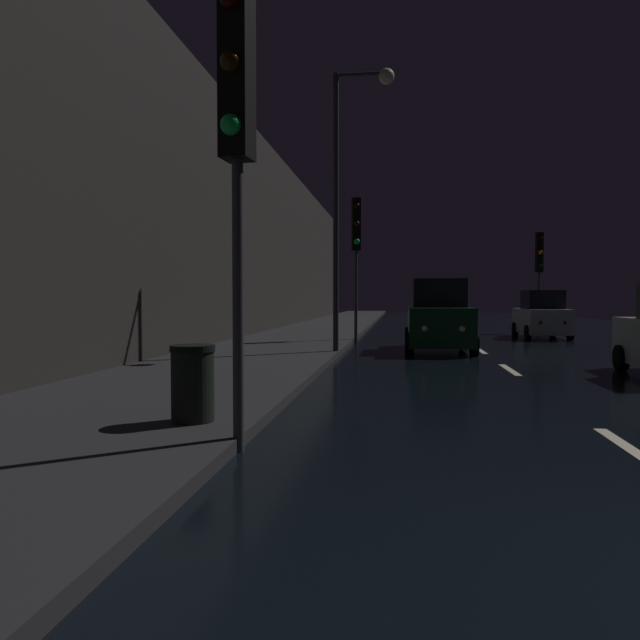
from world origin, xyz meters
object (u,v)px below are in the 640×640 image
at_px(streetlamp_overhead, 351,171).
at_px(traffic_light_far_left, 356,237).
at_px(trash_bin_curbside, 193,383).
at_px(traffic_light_near_left, 236,107).
at_px(car_parked_right_far, 541,316).
at_px(car_approaching_headlights, 438,318).
at_px(traffic_light_far_right, 539,260).

bearing_deg(streetlamp_overhead, traffic_light_far_left, 92.55).
bearing_deg(trash_bin_curbside, traffic_light_far_left, 86.60).
xyz_separation_m(traffic_light_near_left, car_parked_right_far, (7.50, 19.73, -2.75)).
bearing_deg(car_parked_right_far, traffic_light_near_left, 159.19).
bearing_deg(car_approaching_headlights, traffic_light_far_left, -135.29).
height_order(traffic_light_far_right, car_approaching_headlights, traffic_light_far_right).
bearing_deg(traffic_light_far_left, car_parked_right_far, 105.13).
distance_m(traffic_light_far_left, car_approaching_headlights, 4.87).
distance_m(traffic_light_near_left, traffic_light_far_right, 25.31).
bearing_deg(streetlamp_overhead, traffic_light_near_left, -91.76).
bearing_deg(streetlamp_overhead, trash_bin_curbside, -96.38).
relative_size(traffic_light_far_right, trash_bin_curbside, 5.14).
xyz_separation_m(traffic_light_near_left, traffic_light_far_left, (0.11, 15.75, 0.21)).
relative_size(trash_bin_curbside, car_approaching_headlights, 0.21).
height_order(trash_bin_curbside, car_approaching_headlights, car_approaching_headlights).
bearing_deg(trash_bin_curbside, traffic_light_far_right, 68.56).
relative_size(traffic_light_far_left, streetlamp_overhead, 0.66).
relative_size(traffic_light_near_left, streetlamp_overhead, 0.63).
distance_m(traffic_light_far_left, trash_bin_curbside, 15.33).
bearing_deg(trash_bin_curbside, streetlamp_overhead, 83.62).
xyz_separation_m(streetlamp_overhead, car_parked_right_far, (7.17, 8.98, -4.31)).
bearing_deg(trash_bin_curbside, car_parked_right_far, 66.38).
bearing_deg(car_parked_right_far, car_approaching_headlights, 145.85).
height_order(traffic_light_near_left, streetlamp_overhead, streetlamp_overhead).
xyz_separation_m(traffic_light_near_left, streetlamp_overhead, (0.33, 10.75, 1.56)).
bearing_deg(traffic_light_far_right, car_parked_right_far, -15.10).
distance_m(traffic_light_far_right, car_parked_right_far, 4.98).
relative_size(car_approaching_headlights, car_parked_right_far, 1.14).
xyz_separation_m(traffic_light_far_right, streetlamp_overhead, (-7.97, -13.17, 1.74)).
distance_m(traffic_light_far_right, car_approaching_headlights, 12.48).
xyz_separation_m(traffic_light_far_right, traffic_light_far_left, (-8.19, -8.16, 0.39)).
distance_m(traffic_light_far_right, streetlamp_overhead, 15.49).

